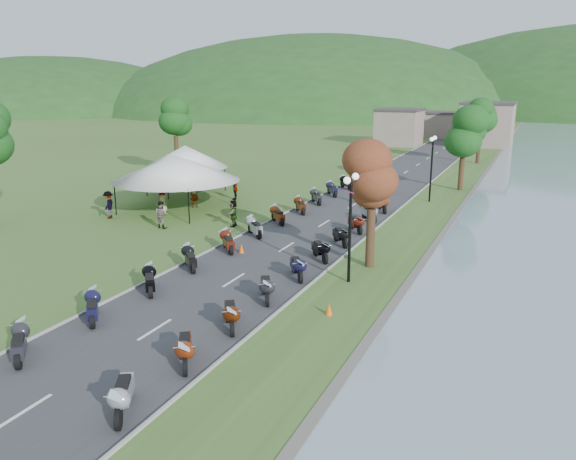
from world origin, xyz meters
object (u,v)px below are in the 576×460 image
at_px(pedestrian_b, 162,228).
at_px(pedestrian_a, 195,208).
at_px(vendor_tent_main, 177,183).
at_px(pedestrian_c, 110,218).

bearing_deg(pedestrian_b, pedestrian_a, -71.07).
bearing_deg(pedestrian_a, vendor_tent_main, -169.74).
height_order(pedestrian_b, pedestrian_c, pedestrian_c).
relative_size(pedestrian_b, pedestrian_c, 0.94).
bearing_deg(vendor_tent_main, pedestrian_b, -66.32).
bearing_deg(pedestrian_b, pedestrian_c, -2.59).
bearing_deg(pedestrian_a, pedestrian_c, -175.42).
height_order(vendor_tent_main, pedestrian_c, vendor_tent_main).
relative_size(vendor_tent_main, pedestrian_a, 3.18).
bearing_deg(pedestrian_a, pedestrian_b, -128.76).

